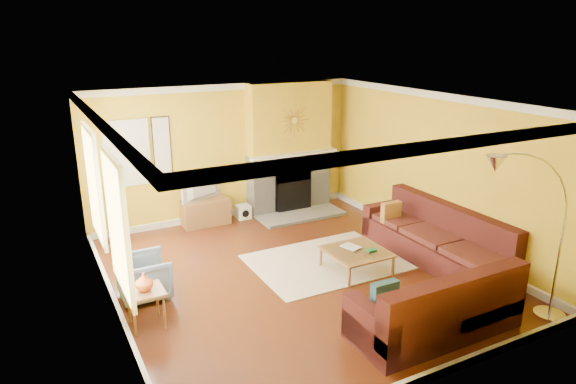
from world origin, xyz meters
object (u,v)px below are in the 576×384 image
arc_lamp (529,244)px  sectional_sofa (396,255)px  media_console (206,212)px  armchair (144,277)px  coffee_table (356,261)px  side_table (146,308)px

arc_lamp → sectional_sofa: bearing=106.7°
media_console → armchair: 2.96m
armchair → coffee_table: bearing=-102.6°
armchair → side_table: 0.79m
sectional_sofa → coffee_table: bearing=118.4°
coffee_table → sectional_sofa: bearing=-61.6°
media_console → arc_lamp: size_ratio=0.39×
sectional_sofa → armchair: bearing=159.7°
side_table → arc_lamp: bearing=-28.8°
armchair → arc_lamp: 5.13m
sectional_sofa → arc_lamp: arc_lamp is taller
side_table → armchair: bearing=78.7°
media_console → side_table: size_ratio=1.81×
armchair → arc_lamp: bearing=-127.3°
media_console → arc_lamp: 5.99m
armchair → sectional_sofa: bearing=-110.3°
armchair → media_console: bearing=-35.9°
coffee_table → arc_lamp: arc_lamp is taller
coffee_table → armchair: (-3.17, 0.71, 0.14)m
armchair → arc_lamp: (4.02, -3.06, 0.87)m
side_table → arc_lamp: (4.17, -2.29, 0.93)m
side_table → arc_lamp: arc_lamp is taller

